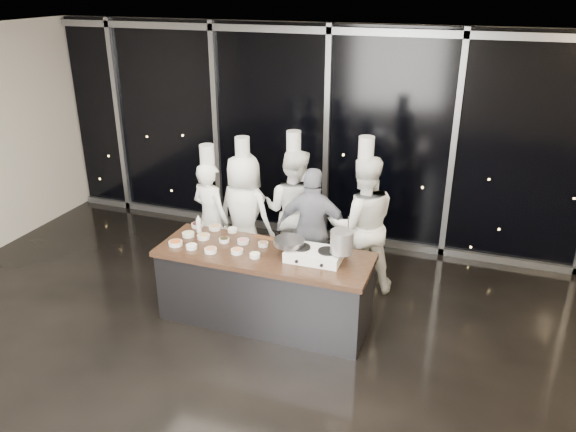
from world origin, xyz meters
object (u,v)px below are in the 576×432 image
at_px(demo_counter, 265,287).
at_px(guest, 313,230).
at_px(chef_center, 293,210).
at_px(stove, 314,254).
at_px(stock_pot, 342,242).
at_px(chef_far_left, 211,217).
at_px(chef_right, 362,224).
at_px(frying_pan, 288,242).
at_px(chef_left, 245,214).

xyz_separation_m(demo_counter, guest, (0.29, 0.95, 0.36)).
distance_m(chef_center, guest, 0.60).
distance_m(stove, stock_pot, 0.36).
bearing_deg(chef_center, demo_counter, 97.01).
xyz_separation_m(chef_far_left, chef_right, (2.00, 0.24, 0.10)).
height_order(stove, chef_center, chef_center).
bearing_deg(demo_counter, stove, 2.42).
bearing_deg(frying_pan, chef_far_left, 147.84).
relative_size(chef_center, chef_right, 0.96).
bearing_deg(demo_counter, chef_left, 123.67).
distance_m(frying_pan, chef_left, 1.46).
height_order(stock_pot, chef_left, chef_left).
bearing_deg(chef_far_left, stove, 171.78).
xyz_separation_m(frying_pan, chef_far_left, (-1.41, 0.86, -0.25)).
bearing_deg(chef_center, chef_left, 29.27).
bearing_deg(frying_pan, guest, 88.80).
height_order(stove, frying_pan, frying_pan).
relative_size(demo_counter, stock_pot, 9.93).
relative_size(chef_far_left, chef_center, 0.93).
bearing_deg(stove, demo_counter, -178.41).
relative_size(stock_pot, chef_left, 0.13).
xyz_separation_m(chef_center, guest, (0.41, -0.42, -0.06)).
bearing_deg(stove, guest, 106.87).
relative_size(chef_far_left, chef_left, 0.95).
height_order(demo_counter, stove, stove).
height_order(stove, stock_pot, stock_pot).
relative_size(demo_counter, chef_center, 1.26).
relative_size(frying_pan, chef_right, 0.29).
bearing_deg(guest, frying_pan, 84.77).
bearing_deg(demo_counter, chef_far_left, 141.77).
relative_size(stove, guest, 0.37).
bearing_deg(chef_left, guest, -175.26).
bearing_deg(chef_center, frying_pan, 108.70).
bearing_deg(chef_right, demo_counter, 28.80).
relative_size(demo_counter, chef_right, 1.21).
relative_size(demo_counter, chef_far_left, 1.36).
bearing_deg(frying_pan, stove, -1.75).
distance_m(chef_far_left, guest, 1.42).
relative_size(frying_pan, chef_left, 0.31).
xyz_separation_m(chef_far_left, guest, (1.41, 0.06, 0.00)).
distance_m(demo_counter, frying_pan, 0.68).
xyz_separation_m(demo_counter, stock_pot, (0.89, 0.04, 0.71)).
height_order(demo_counter, frying_pan, frying_pan).
xyz_separation_m(demo_counter, chef_far_left, (-1.13, 0.89, 0.36)).
relative_size(frying_pan, guest, 0.37).
distance_m(frying_pan, chef_center, 1.42).
relative_size(demo_counter, frying_pan, 4.12).
relative_size(stove, chef_right, 0.30).
bearing_deg(chef_left, chef_right, -166.18).
bearing_deg(guest, stove, 102.84).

